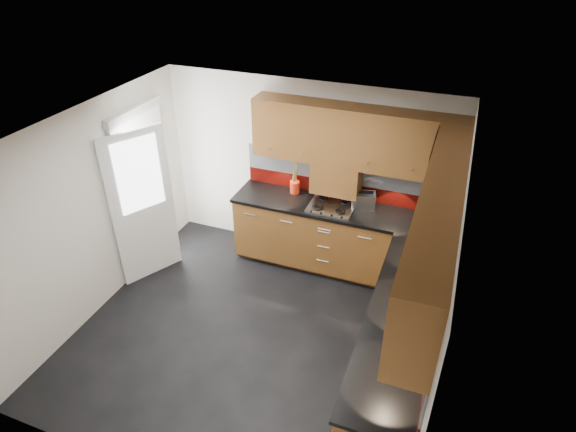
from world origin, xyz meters
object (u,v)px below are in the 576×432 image
at_px(toaster, 363,200).
at_px(food_processor, 420,251).
at_px(utensil_pot, 295,186).
at_px(gas_hob, 331,206).

height_order(toaster, food_processor, food_processor).
xyz_separation_m(utensil_pot, toaster, (0.92, -0.05, -0.00)).
bearing_deg(gas_hob, utensil_pot, 160.76).
relative_size(gas_hob, utensil_pot, 1.21).
relative_size(gas_hob, food_processor, 1.97).
bearing_deg(food_processor, gas_hob, 147.68).
height_order(gas_hob, food_processor, food_processor).
height_order(gas_hob, toaster, toaster).
xyz_separation_m(utensil_pot, food_processor, (1.73, -0.94, 0.03)).
distance_m(utensil_pot, food_processor, 1.97).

